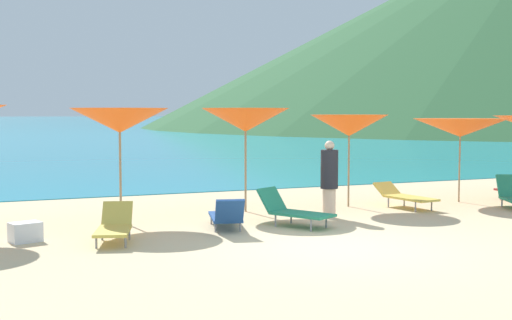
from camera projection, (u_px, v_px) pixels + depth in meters
The scene contains 11 objects.
ground_plane at pixel (171, 191), 20.33m from camera, with size 50.00×100.00×0.30m, color beige.
umbrella_3 at pixel (120, 121), 13.49m from camera, with size 1.97×1.97×2.31m.
umbrella_4 at pixel (245, 120), 14.93m from camera, with size 1.99×1.99×2.32m.
umbrella_5 at pixel (349, 125), 15.74m from camera, with size 2.00×2.00×2.17m.
umbrella_6 at pixel (460, 128), 16.57m from camera, with size 2.43×2.43×2.08m.
lounge_chair_1 at pixel (405, 196), 15.60m from camera, with size 0.78×1.72×0.54m.
lounge_chair_3 at pixel (293, 210), 13.09m from camera, with size 1.24×1.62×0.72m.
lounge_chair_4 at pixel (114, 226), 11.50m from camera, with size 0.94×1.51×0.62m.
lounge_chair_8 at pixel (226, 216), 12.73m from camera, with size 0.92×1.70×0.67m.
beachgoer_0 at pixel (329, 178), 14.09m from camera, with size 0.37×0.37×1.63m.
cooler_box at pixel (25, 232), 11.51m from camera, with size 0.50×0.36×0.34m, color white.
Camera 1 is at (-5.50, -9.62, 2.21)m, focal length 47.11 mm.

